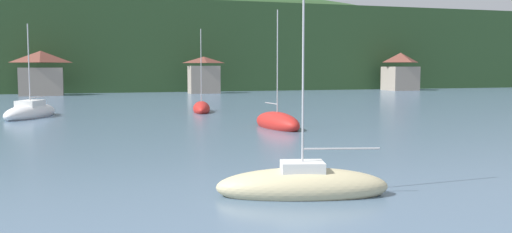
{
  "coord_description": "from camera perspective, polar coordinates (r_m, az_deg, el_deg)",
  "views": [
    {
      "loc": [
        -7.95,
        25.83,
        4.31
      ],
      "look_at": [
        0.0,
        50.45,
        2.06
      ],
      "focal_mm": 39.69,
      "sensor_mm": 36.0,
      "label": 1
    }
  ],
  "objects": [
    {
      "name": "sailboat_far_6",
      "position": [
        40.3,
        2.15,
        -0.64
      ],
      "size": [
        2.42,
        6.2,
        8.77
      ],
      "rotation": [
        0.0,
        0.0,
        4.79
      ],
      "color": "red",
      "rests_on": "ground_plane"
    },
    {
      "name": "shore_building_westcentral",
      "position": [
        93.17,
        -20.83,
        4.06
      ],
      "size": [
        6.63,
        5.42,
        6.84
      ],
      "color": "gray",
      "rests_on": "ground_plane"
    },
    {
      "name": "sailboat_far_5",
      "position": [
        52.53,
        -21.77,
        0.4
      ],
      "size": [
        5.3,
        8.29,
        8.46
      ],
      "rotation": [
        0.0,
        0.0,
        4.32
      ],
      "color": "white",
      "rests_on": "ground_plane"
    },
    {
      "name": "shore_building_central",
      "position": [
        94.28,
        -5.27,
        4.13
      ],
      "size": [
        5.16,
        3.2,
        6.08
      ],
      "color": "gray",
      "rests_on": "ground_plane"
    },
    {
      "name": "wooded_hillside",
      "position": [
        134.77,
        -16.76,
        5.82
      ],
      "size": [
        352.0,
        62.72,
        39.31
      ],
      "color": "#2D4C28",
      "rests_on": "ground_plane"
    },
    {
      "name": "sailboat_far_1",
      "position": [
        54.98,
        -5.52,
        0.81
      ],
      "size": [
        2.79,
        6.14,
        8.37
      ],
      "rotation": [
        0.0,
        0.0,
        4.51
      ],
      "color": "red",
      "rests_on": "ground_plane"
    },
    {
      "name": "sailboat_mid_3",
      "position": [
        19.25,
        4.69,
        -6.96
      ],
      "size": [
        6.13,
        3.42,
        8.82
      ],
      "rotation": [
        0.0,
        0.0,
        2.87
      ],
      "color": "#CCBC8E",
      "rests_on": "ground_plane"
    },
    {
      "name": "shore_building_eastcentral",
      "position": [
        109.95,
        14.34,
        4.37
      ],
      "size": [
        5.55,
        5.47,
        7.04
      ],
      "color": "gray",
      "rests_on": "ground_plane"
    }
  ]
}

